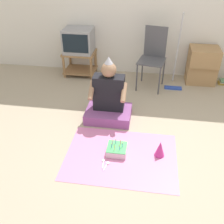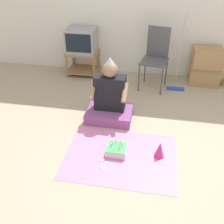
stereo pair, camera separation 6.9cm
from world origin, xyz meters
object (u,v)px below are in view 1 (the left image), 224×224
(dust_mop, at_px, (175,67))
(folding_chair, at_px, (153,54))
(book_pile, at_px, (224,82))
(birthday_cake, at_px, (117,150))
(party_hat_blue, at_px, (160,149))
(cardboard_box_stack, at_px, (202,65))
(tv, at_px, (79,41))
(person_seated, at_px, (109,100))

(dust_mop, bearing_deg, folding_chair, 177.53)
(book_pile, distance_m, birthday_cake, 2.57)
(folding_chair, distance_m, dust_mop, 0.42)
(birthday_cake, bearing_deg, book_pile, 51.61)
(party_hat_blue, bearing_deg, book_pile, 60.86)
(cardboard_box_stack, height_order, party_hat_blue, cardboard_box_stack)
(birthday_cake, bearing_deg, party_hat_blue, 3.10)
(cardboard_box_stack, height_order, dust_mop, dust_mop)
(dust_mop, bearing_deg, tv, 170.52)
(dust_mop, xyz_separation_m, party_hat_blue, (-0.23, -1.74, -0.25))
(dust_mop, relative_size, party_hat_blue, 6.33)
(tv, bearing_deg, cardboard_box_stack, -0.53)
(person_seated, relative_size, party_hat_blue, 4.55)
(tv, xyz_separation_m, dust_mop, (1.66, -0.28, -0.27))
(cardboard_box_stack, bearing_deg, folding_chair, -163.83)
(dust_mop, distance_m, person_seated, 1.41)
(person_seated, bearing_deg, birthday_cake, -73.66)
(tv, bearing_deg, birthday_cake, -65.15)
(book_pile, bearing_deg, party_hat_blue, -119.14)
(party_hat_blue, bearing_deg, birthday_cake, -176.90)
(dust_mop, distance_m, party_hat_blue, 1.78)
(tv, height_order, folding_chair, folding_chair)
(dust_mop, height_order, person_seated, dust_mop)
(folding_chair, distance_m, book_pile, 1.37)
(cardboard_box_stack, bearing_deg, book_pile, -2.09)
(book_pile, distance_m, person_seated, 2.24)
(folding_chair, bearing_deg, person_seated, -117.07)
(cardboard_box_stack, height_order, book_pile, cardboard_box_stack)
(dust_mop, xyz_separation_m, person_seated, (-0.92, -1.06, -0.08))
(tv, distance_m, dust_mop, 1.71)
(dust_mop, bearing_deg, book_pile, 15.43)
(folding_chair, distance_m, person_seated, 1.24)
(cardboard_box_stack, height_order, birthday_cake, cardboard_box_stack)
(cardboard_box_stack, height_order, person_seated, person_seated)
(birthday_cake, bearing_deg, folding_chair, 79.18)
(tv, relative_size, cardboard_box_stack, 0.81)
(tv, xyz_separation_m, cardboard_box_stack, (2.13, -0.02, -0.31))
(folding_chair, distance_m, cardboard_box_stack, 0.90)
(cardboard_box_stack, relative_size, book_pile, 3.14)
(birthday_cake, height_order, party_hat_blue, party_hat_blue)
(folding_chair, xyz_separation_m, book_pile, (1.25, 0.23, -0.51))
(person_seated, bearing_deg, party_hat_blue, -44.55)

